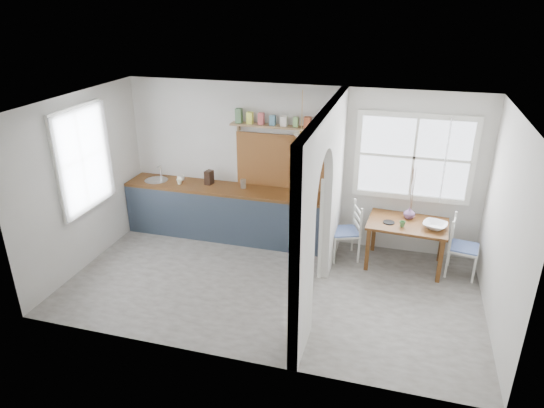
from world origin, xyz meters
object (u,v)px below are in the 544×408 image
(chair_right, at_px, (464,247))
(kettle, at_px, (299,188))
(vase, at_px, (409,213))
(dining_table, at_px, (405,244))
(chair_left, at_px, (345,231))

(chair_right, relative_size, kettle, 3.73)
(chair_right, xyz_separation_m, vase, (-0.82, 0.21, 0.36))
(dining_table, height_order, chair_right, chair_right)
(dining_table, distance_m, kettle, 1.85)
(dining_table, relative_size, chair_left, 1.26)
(chair_right, bearing_deg, kettle, 94.22)
(chair_right, relative_size, vase, 5.05)
(kettle, bearing_deg, chair_left, -25.44)
(chair_right, xyz_separation_m, kettle, (-2.54, 0.23, 0.57))
(chair_right, height_order, kettle, kettle)
(dining_table, height_order, vase, vase)
(dining_table, xyz_separation_m, kettle, (-1.71, 0.19, 0.66))
(dining_table, bearing_deg, vase, 90.82)
(chair_left, distance_m, chair_right, 1.76)
(chair_left, bearing_deg, dining_table, 68.67)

